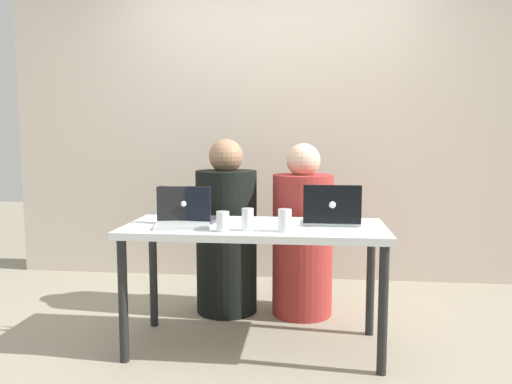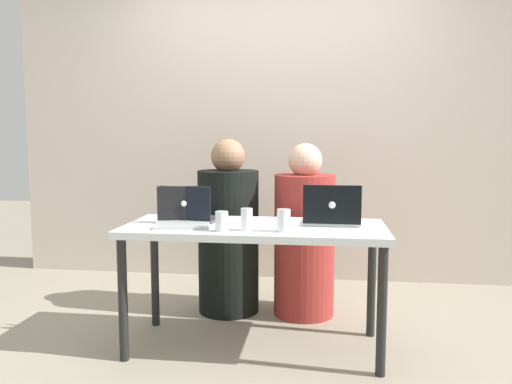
{
  "view_description": "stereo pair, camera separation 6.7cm",
  "coord_description": "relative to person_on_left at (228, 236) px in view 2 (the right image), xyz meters",
  "views": [
    {
      "loc": [
        0.3,
        -2.74,
        1.2
      ],
      "look_at": [
        0.0,
        0.06,
        0.89
      ],
      "focal_mm": 35.0,
      "sensor_mm": 36.0,
      "label": 1
    },
    {
      "loc": [
        0.37,
        -2.73,
        1.2
      ],
      "look_at": [
        0.0,
        0.06,
        0.89
      ],
      "focal_mm": 35.0,
      "sensor_mm": 36.0,
      "label": 2
    }
  ],
  "objects": [
    {
      "name": "person_on_left",
      "position": [
        0.0,
        0.0,
        0.0
      ],
      "size": [
        0.44,
        0.44,
        1.19
      ],
      "rotation": [
        0.0,
        0.0,
        3.19
      ],
      "color": "black",
      "rests_on": "ground"
    },
    {
      "name": "ground_plane",
      "position": [
        0.26,
        -0.59,
        -0.53
      ],
      "size": [
        12.0,
        12.0,
        0.0
      ],
      "primitive_type": "plane",
      "color": "gray"
    },
    {
      "name": "water_glass_right",
      "position": [
        0.44,
        -0.77,
        0.23
      ],
      "size": [
        0.07,
        0.07,
        0.12
      ],
      "color": "white",
      "rests_on": "desk"
    },
    {
      "name": "water_glass_center",
      "position": [
        0.24,
        -0.76,
        0.23
      ],
      "size": [
        0.06,
        0.06,
        0.12
      ],
      "color": "white",
      "rests_on": "desk"
    },
    {
      "name": "water_glass_left",
      "position": [
        0.11,
        -0.79,
        0.23
      ],
      "size": [
        0.07,
        0.07,
        0.11
      ],
      "color": "white",
      "rests_on": "desk"
    },
    {
      "name": "person_on_right",
      "position": [
        0.52,
        0.0,
        -0.01
      ],
      "size": [
        0.5,
        0.5,
        1.16
      ],
      "rotation": [
        0.0,
        0.0,
        2.87
      ],
      "color": "maroon",
      "rests_on": "ground"
    },
    {
      "name": "laptop_back_left",
      "position": [
        -0.13,
        -0.51,
        0.23
      ],
      "size": [
        0.35,
        0.28,
        0.21
      ],
      "rotation": [
        0.0,
        0.0,
        2.95
      ],
      "color": "#3B373D",
      "rests_on": "desk"
    },
    {
      "name": "desk",
      "position": [
        0.26,
        -0.59,
        0.11
      ],
      "size": [
        1.45,
        0.62,
        0.71
      ],
      "color": "silver",
      "rests_on": "ground"
    },
    {
      "name": "laptop_front_left",
      "position": [
        -0.14,
        -0.65,
        0.23
      ],
      "size": [
        0.34,
        0.28,
        0.21
      ],
      "rotation": [
        0.0,
        0.0,
        0.19
      ],
      "color": "#B2B9B3",
      "rests_on": "desk"
    },
    {
      "name": "laptop_back_right",
      "position": [
        0.69,
        -0.52,
        0.23
      ],
      "size": [
        0.32,
        0.27,
        0.23
      ],
      "rotation": [
        0.0,
        0.0,
        3.13
      ],
      "color": "silver",
      "rests_on": "desk"
    },
    {
      "name": "back_wall",
      "position": [
        0.26,
        0.91,
        0.79
      ],
      "size": [
        4.5,
        0.1,
        2.64
      ],
      "primitive_type": "cube",
      "color": "beige",
      "rests_on": "ground"
    }
  ]
}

